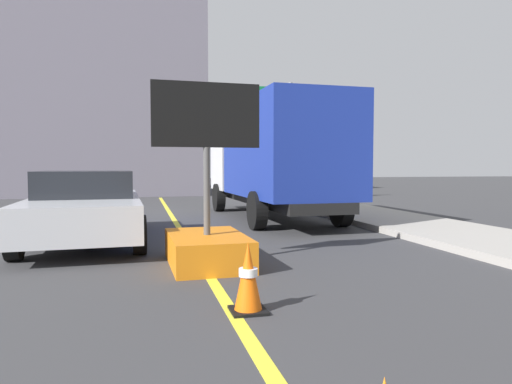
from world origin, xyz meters
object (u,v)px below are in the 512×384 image
pickup_car (86,206)px  traffic_cone_mid_lane (248,278)px  box_truck (275,157)px  arrow_board_trailer (207,233)px  highway_guide_sign (272,120)px

pickup_car → traffic_cone_mid_lane: 5.48m
box_truck → traffic_cone_mid_lane: box_truck is taller
traffic_cone_mid_lane → arrow_board_trailer: bearing=92.1°
box_truck → pickup_car: size_ratio=1.46×
arrow_board_trailer → traffic_cone_mid_lane: 2.35m
arrow_board_trailer → pickup_car: (-1.99, 2.72, 0.22)m
pickup_car → highway_guide_sign: 11.56m
box_truck → traffic_cone_mid_lane: bearing=-108.2°
arrow_board_trailer → pickup_car: 3.37m
highway_guide_sign → box_truck: bearing=-105.4°
traffic_cone_mid_lane → box_truck: bearing=71.8°
traffic_cone_mid_lane → pickup_car: bearing=112.3°
box_truck → arrow_board_trailer: bearing=-115.8°
box_truck → pickup_car: 5.53m
arrow_board_trailer → box_truck: 6.25m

